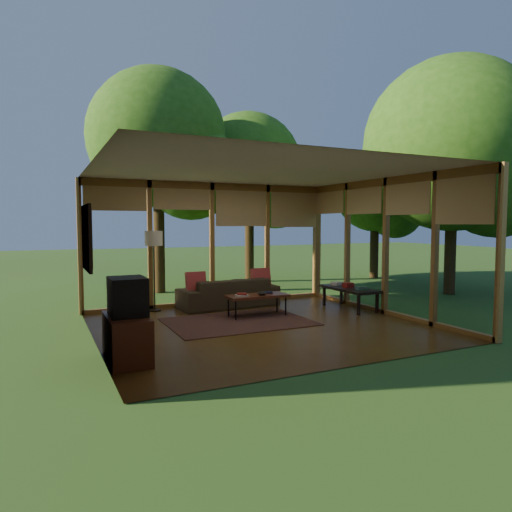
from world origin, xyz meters
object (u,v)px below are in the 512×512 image
media_cabinet (127,338)px  coffee_table (257,296)px  sofa (229,293)px  floor_lamp (154,243)px  side_console (349,290)px  television (128,296)px

media_cabinet → coffee_table: size_ratio=0.83×
sofa → coffee_table: bearing=92.4°
sofa → floor_lamp: (-1.54, 0.24, 1.09)m
floor_lamp → coffee_table: (1.67, -1.41, -1.01)m
side_console → floor_lamp: bearing=157.5°
sofa → floor_lamp: 1.91m
floor_lamp → side_console: (3.76, -1.56, -1.00)m
floor_lamp → side_console: floor_lamp is taller
television → side_console: size_ratio=0.39×
television → coffee_table: bearing=34.0°
media_cabinet → coffee_table: 3.36m
sofa → media_cabinet: bearing=45.0°
sofa → side_console: size_ratio=1.52×
sofa → side_console: (2.21, -1.32, 0.10)m
sofa → coffee_table: (0.13, -1.17, 0.08)m
sofa → television: (-2.64, -3.04, 0.54)m
media_cabinet → sofa: bearing=48.8°
coffee_table → side_console: side_console is taller
sofa → side_console: bearing=145.4°
television → side_console: 5.17m
side_console → media_cabinet: bearing=-160.5°
sofa → television: size_ratio=3.88×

